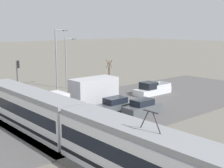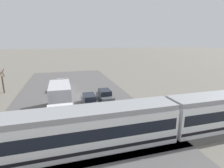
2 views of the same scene
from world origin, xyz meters
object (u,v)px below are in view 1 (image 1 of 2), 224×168
Objects in this scene: light_rail_tram at (75,128)px; pickup_truck at (152,89)px; sedan_car_0 at (115,106)px; box_truck at (85,94)px; sedan_car_1 at (142,107)px; street_tree at (109,73)px; traffic_light_pole at (18,75)px; street_lamp_near_crossing at (67,59)px; street_lamp_mid_block at (57,57)px.

pickup_truck is at bearing -64.13° from light_rail_tram.
box_truck is at bearing 21.43° from sedan_car_0.
street_tree is (15.29, -8.42, 1.14)m from sedan_car_1.
street_tree is (12.78, -10.03, 1.14)m from sedan_car_0.
traffic_light_pole is 1.23× the size of street_tree.
box_truck is 11.04m from pickup_truck.
sedan_car_1 is at bearing -154.44° from traffic_light_pole.
light_rail_tram is 21.09m from pickup_truck.
street_tree is (9.12, -11.47, 0.28)m from box_truck.
box_truck is at bearing 26.27° from sedan_car_1.
street_lamp_near_crossing is (14.83, -3.50, 3.68)m from sedan_car_0.
street_lamp_mid_block is (9.16, 9.21, 4.32)m from pickup_truck.
light_rail_tram is 3.37× the size of street_lamp_mid_block.
street_lamp_near_crossing is (2.51, -8.98, 1.13)m from traffic_light_pole.
sedan_car_0 is at bearing -57.54° from light_rail_tram.
light_rail_tram is 5.94× the size of traffic_light_pole.
sedan_car_0 is 2.99m from sedan_car_1.
street_lamp_near_crossing is 4.04m from street_lamp_mid_block.
traffic_light_pole is at bearing 25.04° from box_truck.
box_truck is 4.02m from sedan_car_0.
sedan_car_1 reaches higher than sedan_car_0.
street_lamp_near_crossing reaches higher than sedan_car_1.
traffic_light_pole is at bearing 58.85° from pickup_truck.
street_tree is 0.54× the size of street_lamp_near_crossing.
box_truck reaches higher than sedan_car_0.
pickup_truck is 0.64× the size of street_lamp_mid_block.
sedan_car_1 is 15.56m from street_lamp_mid_block.
street_tree is (18.75, -19.42, 0.13)m from light_rail_tram.
traffic_light_pole reaches higher than sedan_car_0.
street_lamp_mid_block is (0.06, -5.84, 1.80)m from traffic_light_pole.
street_lamp_near_crossing is at bearing -6.21° from sedan_car_1.
pickup_truck is 13.60m from street_lamp_near_crossing.
street_lamp_near_crossing reaches higher than street_tree.
sedan_car_1 is at bearing -175.20° from street_lamp_mid_block.
street_lamp_mid_block is at bearing 92.36° from street_tree.
pickup_truck is 9.81m from sedan_car_1.
street_lamp_mid_block is (-2.45, 3.14, 0.67)m from street_lamp_near_crossing.
sedan_car_0 is 0.61× the size of street_lamp_near_crossing.
street_lamp_near_crossing reaches higher than light_rail_tram.
light_rail_tram reaches higher than pickup_truck.
street_tree is at bearing -38.14° from sedan_car_0.
traffic_light_pole is 0.66× the size of street_lamp_near_crossing.
sedan_car_0 is at bearing 108.60° from pickup_truck.
street_lamp_near_crossing reaches higher than traffic_light_pole.
sedan_car_1 is 16.63m from traffic_light_pole.
street_lamp_near_crossing is (2.05, 6.53, 2.54)m from street_tree.
pickup_truck is at bearing -134.85° from street_lamp_mid_block.
light_rail_tram reaches higher than street_tree.
street_lamp_mid_block is (-0.40, 9.67, 3.21)m from street_tree.
sedan_car_1 is 17.49m from street_tree.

